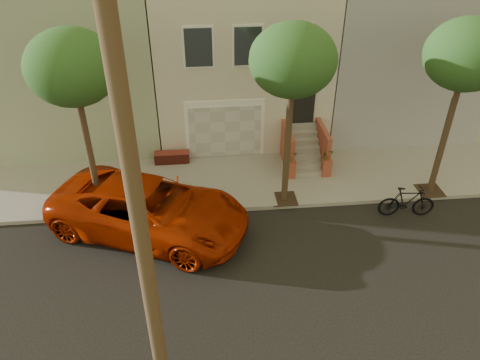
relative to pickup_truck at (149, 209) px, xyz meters
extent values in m
plane|color=black|center=(3.68, -2.75, -0.90)|extent=(90.00, 90.00, 0.00)
cube|color=gray|center=(3.68, 2.60, -0.83)|extent=(40.00, 3.70, 0.15)
cube|color=beige|center=(3.68, 8.45, 2.75)|extent=(7.00, 8.00, 7.00)
cube|color=gray|center=(-3.12, 8.45, 2.75)|extent=(6.50, 8.00, 7.00)
cube|color=gray|center=(10.48, 8.45, 2.75)|extent=(6.50, 8.00, 7.00)
cube|color=white|center=(2.78, 4.47, 0.50)|extent=(3.20, 0.12, 2.50)
cube|color=beige|center=(2.78, 4.41, 0.40)|extent=(2.90, 0.06, 2.20)
cube|color=gray|center=(2.78, 2.60, -0.74)|extent=(3.20, 3.70, 0.02)
cube|color=maroon|center=(0.58, 4.15, -0.53)|extent=(1.40, 0.45, 0.44)
cube|color=black|center=(5.88, 4.42, 1.65)|extent=(1.00, 0.06, 2.00)
cube|color=#3F4751|center=(1.88, 4.42, 3.85)|extent=(1.00, 0.06, 1.40)
cube|color=white|center=(1.88, 4.44, 3.85)|extent=(1.15, 0.05, 1.55)
cube|color=#3F4751|center=(3.68, 4.42, 3.85)|extent=(1.00, 0.06, 1.40)
cube|color=white|center=(3.68, 4.44, 3.85)|extent=(1.15, 0.05, 1.55)
cube|color=#3F4751|center=(5.48, 4.42, 3.85)|extent=(1.00, 0.06, 1.40)
cube|color=white|center=(5.48, 4.44, 3.85)|extent=(1.15, 0.05, 1.55)
cube|color=gray|center=(5.88, 2.63, -0.65)|extent=(1.20, 0.28, 0.20)
cube|color=gray|center=(5.88, 2.91, -0.45)|extent=(1.20, 0.28, 0.20)
cube|color=gray|center=(5.88, 3.19, -0.25)|extent=(1.20, 0.28, 0.20)
cube|color=gray|center=(5.88, 3.47, -0.05)|extent=(1.20, 0.28, 0.20)
cube|color=gray|center=(5.88, 3.75, 0.15)|extent=(1.20, 0.28, 0.20)
cube|color=gray|center=(5.88, 4.03, 0.35)|extent=(1.20, 0.28, 0.20)
cube|color=gray|center=(5.88, 4.31, 0.55)|extent=(1.20, 0.28, 0.20)
cube|color=brown|center=(5.18, 3.47, 0.05)|extent=(0.18, 1.96, 1.60)
cube|color=brown|center=(6.58, 3.47, 0.05)|extent=(0.18, 1.96, 1.60)
cube|color=brown|center=(5.18, 2.59, -0.40)|extent=(0.35, 0.35, 0.70)
imported|color=#1F4C1B|center=(5.18, 2.59, 0.17)|extent=(0.40, 0.35, 0.45)
cube|color=brown|center=(6.58, 2.59, -0.40)|extent=(0.35, 0.35, 0.70)
imported|color=#1F4C1B|center=(6.58, 2.59, 0.17)|extent=(0.41, 0.35, 0.45)
cube|color=#2D2116|center=(-1.82, 1.15, -0.75)|extent=(0.90, 0.90, 0.02)
cylinder|color=#352718|center=(-1.82, 1.15, 1.35)|extent=(0.22, 0.22, 4.20)
ellipsoid|color=#1F4C1B|center=(-1.82, 1.15, 4.40)|extent=(2.70, 2.57, 2.29)
cube|color=#2D2116|center=(4.68, 1.15, -0.75)|extent=(0.90, 0.90, 0.02)
cylinder|color=#352718|center=(4.68, 1.15, 1.35)|extent=(0.22, 0.22, 4.20)
ellipsoid|color=#1F4C1B|center=(4.68, 1.15, 4.40)|extent=(2.70, 2.57, 2.29)
cube|color=#2D2116|center=(10.18, 1.15, -0.75)|extent=(0.90, 0.90, 0.02)
cylinder|color=#352718|center=(10.18, 1.15, 1.35)|extent=(0.22, 0.22, 4.20)
ellipsoid|color=#1F4C1B|center=(10.18, 1.15, 4.40)|extent=(2.70, 2.57, 2.29)
cylinder|color=#4A3822|center=(0.68, -5.95, 4.10)|extent=(0.30, 0.30, 10.00)
imported|color=#9A1E01|center=(0.00, 0.00, 0.00)|extent=(7.17, 5.35, 1.81)
imported|color=black|center=(8.73, -0.01, -0.32)|extent=(1.99, 0.71, 1.17)
camera|label=1|loc=(1.79, -12.11, 8.97)|focal=34.29mm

